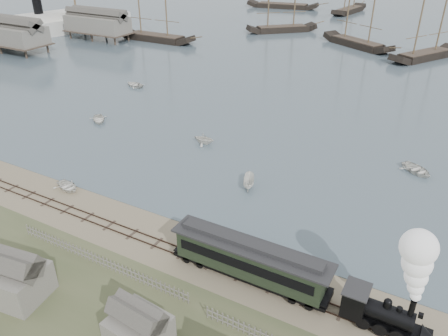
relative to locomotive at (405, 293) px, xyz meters
The scene contains 18 objects.
ground 18.61m from the locomotive, behind, with size 600.00×600.00×0.00m, color gray.
harbor_water 172.99m from the locomotive, 95.99° to the left, with size 600.00×336.00×0.06m, color #485766.
rail_track 18.50m from the locomotive, behind, with size 120.00×1.80×0.16m.
picket_fence_west 25.38m from the locomotive, 168.49° to the right, with size 19.00×0.10×1.20m, color slate, non-canonical shape.
shed_left 30.40m from the locomotive, 158.58° to the right, with size 5.00×4.00×4.10m, color slate, non-canonical shape.
western_wharf 103.00m from the locomotive, 155.93° to the left, with size 36.00×56.00×8.00m, color slate, non-canonical shape.
locomotive is the anchor object (origin of this frame).
passenger_coach 12.27m from the locomotive, behind, with size 14.16×2.73×3.44m.
beached_dinghy 37.47m from the locomotive, behind, with size 3.53×2.52×0.73m, color white.
steamship 122.92m from the locomotive, 150.57° to the left, with size 53.74×8.96×11.76m, color white, non-canonical shape.
rowboat_0 52.40m from the locomotive, 157.36° to the left, with size 3.87×2.76×0.80m, color white.
rowboat_1 36.53m from the locomotive, 144.32° to the left, with size 3.07×2.65×1.62m, color white.
rowboat_2 23.60m from the locomotive, 144.07° to the left, with size 3.30×1.24×1.27m, color white.
rowboat_3 27.19m from the locomotive, 94.52° to the left, with size 4.19×2.99×0.87m, color white.
rowboat_6 65.81m from the locomotive, 146.11° to the left, with size 4.07×2.90×0.84m, color white.
schooner_0 102.70m from the locomotive, 136.69° to the left, with size 22.95×5.30×20.00m, color black, non-canonical shape.
schooner_2 93.43m from the locomotive, 105.70° to the left, with size 21.27×4.91×20.00m, color black, non-canonical shape.
schooner_3 85.92m from the locomotive, 95.62° to the left, with size 20.70×4.78×20.00m, color black, non-canonical shape.
Camera 1 is at (17.86, -28.10, 26.63)m, focal length 35.00 mm.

